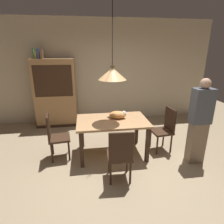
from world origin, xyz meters
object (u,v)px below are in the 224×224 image
(chair_right_side, at_px, (165,128))
(cat_sleeping, at_px, (118,115))
(chair_near_front, at_px, (120,154))
(book_yellow_short, at_px, (36,55))
(person_standing, at_px, (199,122))
(dining_table, at_px, (112,125))
(hutch_bookcase, at_px, (56,95))
(chair_left_side, at_px, (55,135))
(pendant_lamp, at_px, (112,73))
(book_brown_thick, at_px, (42,54))
(book_blue_wide, at_px, (39,54))
(book_green_slim, at_px, (34,53))

(chair_right_side, xyz_separation_m, cat_sleeping, (-1.00, 0.07, 0.32))
(chair_right_side, xyz_separation_m, chair_near_front, (-1.13, -0.89, 0.00))
(book_yellow_short, relative_size, person_standing, 0.12)
(dining_table, bearing_deg, hutch_bookcase, 126.35)
(dining_table, relative_size, chair_left_side, 1.51)
(pendant_lamp, bearing_deg, book_yellow_short, 133.55)
(book_yellow_short, relative_size, book_brown_thick, 0.83)
(chair_near_front, bearing_deg, hutch_bookcase, 116.20)
(hutch_bookcase, distance_m, book_blue_wide, 1.13)
(chair_left_side, distance_m, book_blue_wide, 2.37)
(chair_near_front, bearing_deg, book_blue_wide, 121.45)
(pendant_lamp, distance_m, book_green_slim, 2.53)
(chair_near_front, relative_size, cat_sleeping, 2.34)
(chair_near_front, distance_m, book_brown_thick, 3.41)
(pendant_lamp, xyz_separation_m, book_blue_wide, (-1.64, 1.79, 0.31))
(pendant_lamp, relative_size, book_yellow_short, 6.50)
(pendant_lamp, relative_size, book_blue_wide, 5.42)
(book_green_slim, bearing_deg, book_brown_thick, 0.00)
(dining_table, xyz_separation_m, chair_near_front, (-0.00, -0.88, -0.14))
(cat_sleeping, bearing_deg, book_blue_wide, 135.92)
(pendant_lamp, xyz_separation_m, person_standing, (1.54, -0.51, -0.85))
(book_brown_thick, bearing_deg, person_standing, -36.50)
(book_blue_wide, height_order, book_brown_thick, book_blue_wide)
(pendant_lamp, xyz_separation_m, book_green_slim, (-1.75, 1.79, 0.32))
(book_green_slim, bearing_deg, dining_table, -45.61)
(person_standing, bearing_deg, book_brown_thick, 143.50)
(pendant_lamp, distance_m, book_blue_wide, 2.44)
(cat_sleeping, relative_size, hutch_bookcase, 0.21)
(book_green_slim, bearing_deg, book_blue_wide, 0.00)
(dining_table, relative_size, book_yellow_short, 7.00)
(chair_right_side, distance_m, book_green_slim, 3.69)
(chair_left_side, distance_m, cat_sleeping, 1.30)
(cat_sleeping, bearing_deg, dining_table, -147.17)
(hutch_bookcase, height_order, book_yellow_short, book_yellow_short)
(book_yellow_short, bearing_deg, person_standing, -35.30)
(chair_right_side, relative_size, person_standing, 0.57)
(book_green_slim, bearing_deg, hutch_bookcase, -0.20)
(dining_table, height_order, chair_near_front, chair_near_front)
(chair_left_side, relative_size, book_blue_wide, 3.88)
(hutch_bookcase, height_order, book_green_slim, book_green_slim)
(chair_right_side, bearing_deg, dining_table, -179.59)
(chair_near_front, bearing_deg, chair_left_side, 142.27)
(chair_left_side, xyz_separation_m, book_brown_thick, (-0.43, 1.80, 1.45))
(cat_sleeping, height_order, hutch_bookcase, hutch_bookcase)
(chair_left_side, bearing_deg, pendant_lamp, 0.46)
(book_blue_wide, bearing_deg, chair_near_front, -58.55)
(chair_right_side, xyz_separation_m, book_brown_thick, (-2.69, 1.78, 1.45))
(cat_sleeping, bearing_deg, hutch_bookcase, 130.23)
(book_green_slim, height_order, book_brown_thick, book_green_slim)
(hutch_bookcase, relative_size, book_blue_wide, 7.71)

